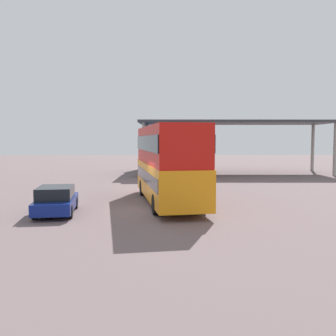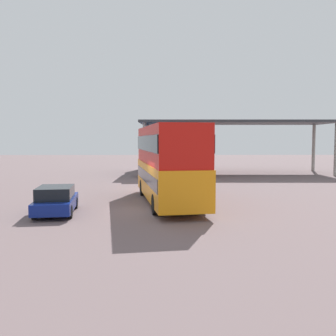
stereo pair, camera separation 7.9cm
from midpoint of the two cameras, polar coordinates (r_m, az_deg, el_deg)
ground_plane at (r=18.68m, az=-3.82°, el=-6.73°), size 140.00×140.00×0.00m
double_decker_main at (r=20.91m, az=-0.11°, el=1.01°), size 4.01×10.40×4.33m
parked_hatchback at (r=18.83m, az=-16.90°, el=-4.74°), size 2.21×4.14×1.35m
double_decker_near_canopy at (r=39.51m, az=-2.76°, el=2.34°), size 3.28×11.30×4.01m
double_decker_mid_row at (r=39.02m, az=2.66°, el=2.53°), size 2.76×10.45×4.30m
depot_canopy at (r=40.55m, az=10.14°, el=6.60°), size 20.37×7.31×5.56m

